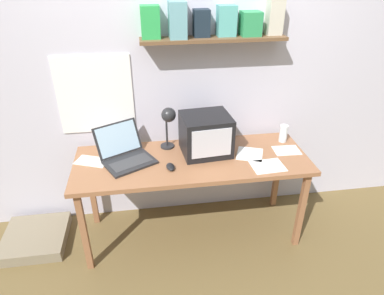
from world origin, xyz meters
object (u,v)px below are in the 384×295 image
loose_paper_near_monitor (287,150)px  floor_cushion (36,238)px  juice_glass (283,134)px  loose_paper_near_laptop (92,161)px  corner_desk (192,166)px  computer_mouse (170,167)px  desk_lamp (168,119)px  printed_handout (250,154)px  crt_monitor (206,134)px  laptop (125,152)px  open_notebook (268,166)px

loose_paper_near_monitor → floor_cushion: 2.22m
juice_glass → loose_paper_near_laptop: juice_glass is taller
corner_desk → computer_mouse: 0.23m
desk_lamp → printed_handout: 0.70m
crt_monitor → loose_paper_near_laptop: (-0.89, -0.02, -0.15)m
corner_desk → crt_monitor: 0.27m
loose_paper_near_monitor → laptop: bearing=177.4°
laptop → open_notebook: (1.05, -0.26, -0.06)m
loose_paper_near_laptop → printed_handout: same height
crt_monitor → laptop: (-0.63, -0.02, -0.09)m
juice_glass → printed_handout: (-0.34, -0.17, -0.06)m
corner_desk → crt_monitor: bearing=36.8°
crt_monitor → computer_mouse: 0.39m
crt_monitor → laptop: size_ratio=0.82×
desk_lamp → loose_paper_near_monitor: bearing=-22.0°
desk_lamp → juice_glass: desk_lamp is taller
corner_desk → computer_mouse: bearing=-147.0°
corner_desk → desk_lamp: desk_lamp is taller
loose_paper_near_laptop → printed_handout: bearing=-3.4°
laptop → crt_monitor: bearing=-25.9°
laptop → floor_cushion: laptop is taller
corner_desk → printed_handout: size_ratio=6.73×
crt_monitor → printed_handout: (0.34, -0.09, -0.15)m
floor_cushion → desk_lamp: bearing=4.5°
laptop → computer_mouse: size_ratio=4.38×
loose_paper_near_laptop → floor_cushion: bearing=-179.7°
corner_desk → open_notebook: 0.58m
loose_paper_near_laptop → crt_monitor: bearing=1.1°
laptop → loose_paper_near_laptop: bearing=151.9°
computer_mouse → loose_paper_near_monitor: (0.95, 0.13, -0.01)m
open_notebook → loose_paper_near_laptop: (-1.31, 0.26, 0.00)m
desk_lamp → floor_cushion: desk_lamp is taller
loose_paper_near_laptop → desk_lamp: bearing=8.3°
corner_desk → juice_glass: size_ratio=12.31×
loose_paper_near_laptop → open_notebook: bearing=-11.5°
loose_paper_near_laptop → floor_cushion: loose_paper_near_laptop is taller
corner_desk → crt_monitor: (0.12, 0.09, 0.22)m
loose_paper_near_monitor → printed_handout: bearing=-178.0°
loose_paper_near_monitor → open_notebook: size_ratio=0.85×
computer_mouse → laptop: bearing=150.6°
printed_handout → loose_paper_near_monitor: bearing=2.0°
crt_monitor → loose_paper_near_monitor: (0.65, -0.08, -0.15)m
corner_desk → laptop: size_ratio=3.72×
juice_glass → computer_mouse: (-0.98, -0.29, -0.05)m
crt_monitor → floor_cushion: crt_monitor is taller
juice_glass → loose_paper_near_laptop: (-1.56, -0.10, -0.06)m
printed_handout → floor_cushion: bearing=177.8°
computer_mouse → open_notebook: size_ratio=0.44×
floor_cushion → laptop: bearing=0.1°
printed_handout → crt_monitor: bearing=165.2°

